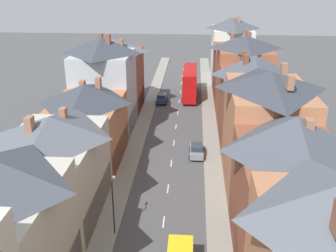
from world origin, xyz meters
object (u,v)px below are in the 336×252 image
at_px(street_lamp, 113,203).
at_px(car_mid_black, 162,98).
at_px(car_parked_left_a, 197,150).
at_px(double_decker_bus_lead, 190,82).

bearing_deg(street_lamp, car_mid_black, 88.23).
distance_m(car_mid_black, street_lamp, 37.31).
bearing_deg(car_mid_black, car_parked_left_a, -73.54).
distance_m(double_decker_bus_lead, car_parked_left_a, 24.56).
xyz_separation_m(double_decker_bus_lead, car_parked_left_a, (1.31, -24.44, -1.99)).
xyz_separation_m(car_mid_black, street_lamp, (-1.15, -37.21, 2.41)).
xyz_separation_m(double_decker_bus_lead, car_mid_black, (-4.89, -3.46, -1.98)).
relative_size(car_mid_black, street_lamp, 0.72).
distance_m(double_decker_bus_lead, street_lamp, 41.12).
distance_m(car_parked_left_a, car_mid_black, 21.88).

